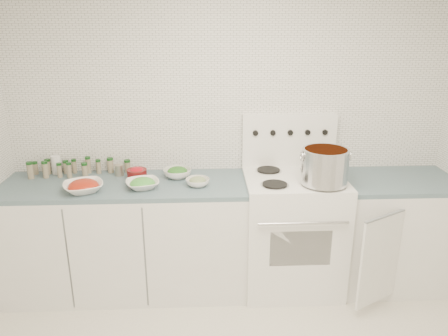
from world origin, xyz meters
The scene contains 13 objects.
room_walls centered at (0.00, 0.00, 1.56)m, with size 3.54×3.04×2.52m.
counter_left centered at (-0.82, 1.19, 0.45)m, with size 1.85×0.62×0.90m.
stove centered at (0.48, 1.19, 0.50)m, with size 0.76×0.70×1.36m.
counter_right centered at (1.30, 1.19, 0.45)m, with size 0.89×0.82×0.90m.
stock_pot centered at (0.66, 1.01, 1.09)m, with size 0.36×0.34×0.26m.
bowl_tomato centered at (-1.08, 1.04, 0.94)m, with size 0.36×0.36×0.09m.
bowl_snowpea centered at (-0.67, 1.09, 0.93)m, with size 0.30×0.30×0.08m.
bowl_broccoli centered at (-0.42, 1.31, 0.94)m, with size 0.22×0.22×0.09m.
bowl_zucchini centered at (-0.26, 1.12, 0.93)m, with size 0.18×0.18×0.07m.
bowl_pepper centered at (-0.73, 1.29, 0.95)m, with size 0.15×0.15×0.09m.
salt_canister centered at (-1.39, 1.44, 0.97)m, with size 0.07×0.07×0.15m, color white.
tin_can centered at (-0.88, 1.37, 0.94)m, with size 0.07×0.07×0.09m, color gray.
spice_cluster centered at (-1.25, 1.40, 0.96)m, with size 0.78×0.16×0.14m.
Camera 1 is at (-0.21, -1.93, 2.07)m, focal length 35.00 mm.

